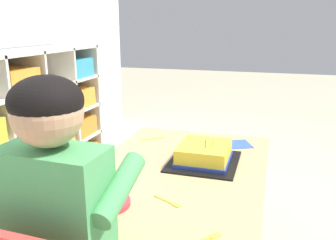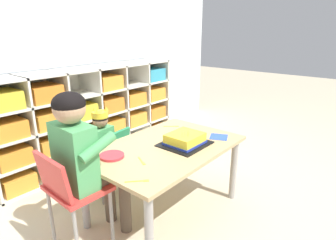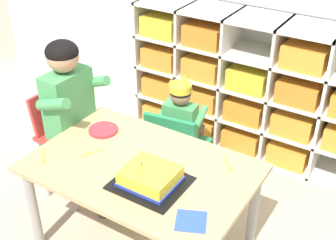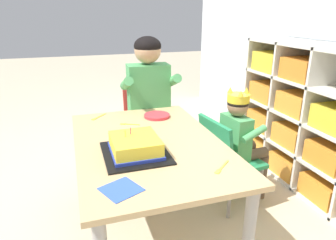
{
  "view_description": "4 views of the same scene",
  "coord_description": "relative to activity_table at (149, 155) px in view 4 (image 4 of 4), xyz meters",
  "views": [
    {
      "loc": [
        -1.42,
        -0.39,
        1.21
      ],
      "look_at": [
        0.12,
        0.08,
        0.77
      ],
      "focal_mm": 37.93,
      "sensor_mm": 36.0,
      "label": 1
    },
    {
      "loc": [
        -1.51,
        -1.29,
        1.43
      ],
      "look_at": [
        0.1,
        0.05,
        0.75
      ],
      "focal_mm": 30.34,
      "sensor_mm": 36.0,
      "label": 2
    },
    {
      "loc": [
        1.14,
        -1.56,
        2.03
      ],
      "look_at": [
        0.11,
        0.09,
        0.85
      ],
      "focal_mm": 48.73,
      "sensor_mm": 36.0,
      "label": 3
    },
    {
      "loc": [
        1.48,
        -0.36,
        1.25
      ],
      "look_at": [
        0.13,
        0.07,
        0.74
      ],
      "focal_mm": 32.72,
      "sensor_mm": 36.0,
      "label": 4
    }
  ],
  "objects": [
    {
      "name": "fork_beside_plate_stack",
      "position": [
        -0.3,
        -0.05,
        0.08
      ],
      "size": [
        0.07,
        0.12,
        0.0
      ],
      "rotation": [
        0.0,
        0.0,
        1.11
      ],
      "color": "yellow",
      "rests_on": "activity_table"
    },
    {
      "name": "classroom_chair_adult_side",
      "position": [
        -0.71,
        0.17,
        -0.03
      ],
      "size": [
        0.35,
        0.38,
        0.72
      ],
      "rotation": [
        0.0,
        0.0,
        1.54
      ],
      "color": "red",
      "rests_on": "ground"
    },
    {
      "name": "adult_helper_seated",
      "position": [
        -0.59,
        0.17,
        0.18
      ],
      "size": [
        0.44,
        0.41,
        1.08
      ],
      "rotation": [
        0.0,
        0.0,
        1.54
      ],
      "color": "#4C9E5B",
      "rests_on": "ground"
    },
    {
      "name": "paper_napkin_square",
      "position": [
        0.42,
        -0.22,
        0.08
      ],
      "size": [
        0.18,
        0.18,
        0.0
      ],
      "primitive_type": "cube",
      "rotation": [
        0.0,
        0.0,
        0.43
      ],
      "color": "#3356B7",
      "rests_on": "activity_table"
    },
    {
      "name": "birthday_cake_on_tray",
      "position": [
        0.12,
        -0.1,
        0.11
      ],
      "size": [
        0.35,
        0.31,
        0.12
      ],
      "color": "black",
      "rests_on": "activity_table"
    },
    {
      "name": "ground",
      "position": [
        0.0,
        0.0,
        -0.5
      ],
      "size": [
        16.0,
        16.0,
        0.0
      ],
      "primitive_type": "plane",
      "color": "beige"
    },
    {
      "name": "fork_at_table_front_edge",
      "position": [
        -0.5,
        -0.22,
        0.08
      ],
      "size": [
        0.11,
        0.11,
        0.0
      ],
      "rotation": [
        0.0,
        0.0,
        2.39
      ],
      "color": "yellow",
      "rests_on": "activity_table"
    },
    {
      "name": "activity_table",
      "position": [
        0.0,
        0.0,
        0.0
      ],
      "size": [
        1.17,
        0.77,
        0.58
      ],
      "color": "tan",
      "rests_on": "ground"
    },
    {
      "name": "fork_near_cake_tray",
      "position": [
        0.39,
        0.24,
        0.08
      ],
      "size": [
        0.1,
        0.12,
        0.0
      ],
      "rotation": [
        0.0,
        0.0,
        2.29
      ],
      "color": "yellow",
      "rests_on": "activity_table"
    },
    {
      "name": "child_with_crown",
      "position": [
        -0.13,
        0.65,
        -0.01
      ],
      "size": [
        0.31,
        0.32,
        0.8
      ],
      "rotation": [
        0.0,
        0.0,
        3.27
      ],
      "color": "#4C9E5B",
      "rests_on": "ground"
    },
    {
      "name": "classroom_chair_blue",
      "position": [
        -0.12,
        0.55,
        -0.14
      ],
      "size": [
        0.4,
        0.37,
        0.61
      ],
      "rotation": [
        0.0,
        0.0,
        3.27
      ],
      "color": "#238451",
      "rests_on": "ground"
    },
    {
      "name": "paper_plate_stack",
      "position": [
        -0.38,
        0.16,
        0.09
      ],
      "size": [
        0.17,
        0.17,
        0.02
      ],
      "primitive_type": "cylinder",
      "color": "#DB333D",
      "rests_on": "activity_table"
    }
  ]
}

